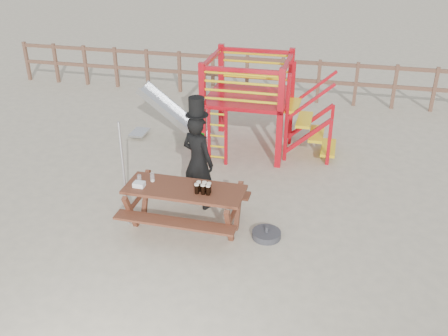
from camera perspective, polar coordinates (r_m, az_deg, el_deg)
ground at (r=8.29m, az=-3.60°, el=-7.63°), size 60.00×60.00×0.00m
back_fence at (r=14.21m, az=4.66°, el=10.76°), size 15.09×0.09×1.20m
playground_fort at (r=10.89m, az=2.39°, el=7.53°), size 4.71×1.84×2.10m
picnic_table at (r=8.23m, az=-4.48°, el=-4.01°), size 1.97×1.37×0.76m
man_with_hat at (r=8.65m, az=-3.00°, el=1.00°), size 0.75×0.64×2.04m
metal_pole at (r=8.24m, az=-11.37°, el=-0.82°), size 0.04×0.04×1.86m
parasol_base at (r=8.21m, az=4.87°, el=-7.57°), size 0.47×0.47×0.20m
paper_bag at (r=8.20m, az=-9.68°, el=-1.86°), size 0.18×0.14×0.08m
stout_pints at (r=7.90m, az=-2.37°, el=-2.30°), size 0.26×0.17×0.17m
empty_glasses at (r=8.30m, az=-8.92°, el=-1.21°), size 0.25×0.19×0.15m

